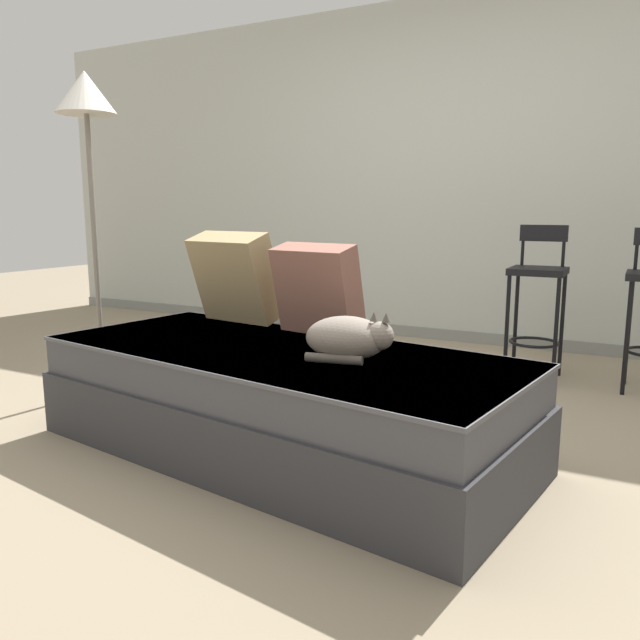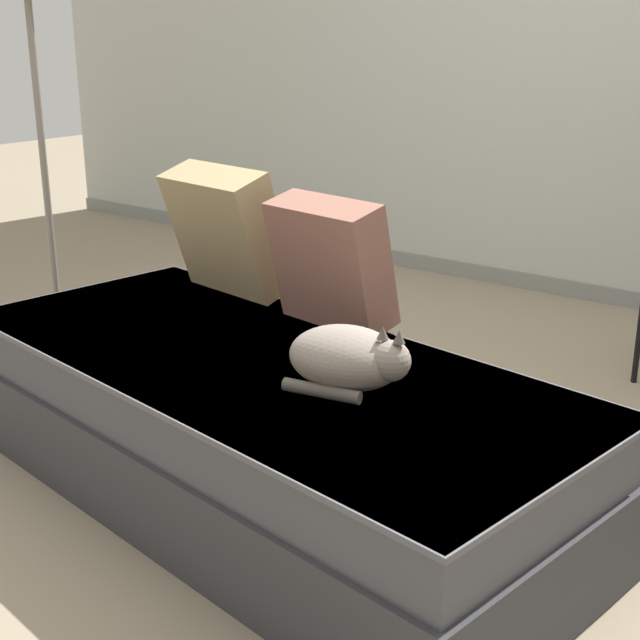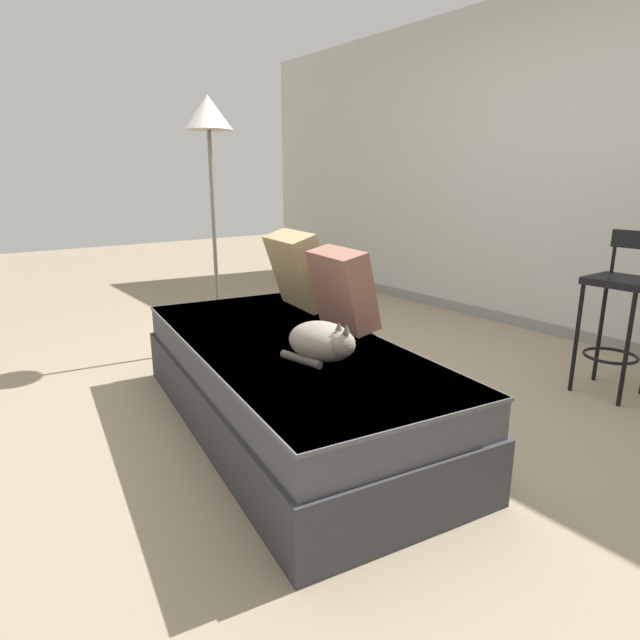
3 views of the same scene
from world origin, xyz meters
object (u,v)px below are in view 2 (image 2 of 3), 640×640
object	(u,v)px
couch	(261,426)
throw_pillow_middle	(331,263)
cat	(349,358)
throw_pillow_corner	(227,231)

from	to	relation	value
couch	throw_pillow_middle	world-z (taller)	throw_pillow_middle
couch	cat	world-z (taller)	cat
couch	cat	size ratio (longest dim) A/B	5.93
throw_pillow_corner	cat	distance (m)	0.99
throw_pillow_corner	throw_pillow_middle	world-z (taller)	throw_pillow_corner
throw_pillow_corner	throw_pillow_middle	size ratio (longest dim) A/B	1.10
throw_pillow_middle	cat	bearing A→B (deg)	-48.55
throw_pillow_corner	cat	world-z (taller)	throw_pillow_corner
throw_pillow_middle	cat	xyz separation A→B (m)	(0.35, -0.39, -0.13)
couch	throw_pillow_corner	size ratio (longest dim) A/B	4.63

